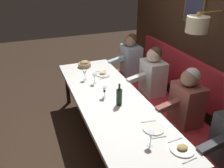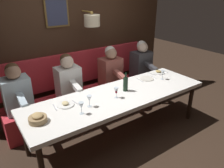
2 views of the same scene
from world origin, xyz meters
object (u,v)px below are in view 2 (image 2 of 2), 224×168
at_px(diner_nearest, 141,61).
at_px(wine_glass_2, 116,91).
at_px(wine_bottle, 125,84).
at_px(wine_glass_1, 89,99).
at_px(diner_middle, 68,78).
at_px(diner_far, 16,90).
at_px(wine_glass_0, 81,106).
at_px(bread_bowl, 38,118).
at_px(wine_glass_3, 163,73).
at_px(dining_table, 119,98).
at_px(diner_near, 111,68).

bearing_deg(diner_nearest, wine_glass_2, 125.10).
xyz_separation_m(wine_glass_2, wine_bottle, (0.11, -0.26, 0.00)).
bearing_deg(wine_glass_1, diner_middle, -6.83).
height_order(diner_far, wine_glass_0, diner_far).
xyz_separation_m(diner_far, bread_bowl, (-0.91, -0.03, -0.03)).
height_order(diner_middle, wine_glass_2, diner_middle).
bearing_deg(wine_glass_3, bread_bowl, 91.95).
height_order(dining_table, wine_glass_3, wine_glass_3).
relative_size(diner_near, diner_middle, 1.00).
height_order(wine_glass_0, wine_glass_3, same).
bearing_deg(diner_near, wine_glass_2, 149.75).
bearing_deg(bread_bowl, diner_near, -61.68).
xyz_separation_m(dining_table, wine_glass_0, (-0.17, 0.72, 0.18)).
relative_size(diner_middle, wine_glass_1, 4.82).
xyz_separation_m(diner_far, wine_bottle, (-0.83, -1.44, 0.04)).
bearing_deg(diner_nearest, diner_near, 90.00).
bearing_deg(bread_bowl, wine_glass_3, -88.05).
xyz_separation_m(wine_glass_3, wine_bottle, (0.01, 0.83, -0.00)).
distance_m(diner_near, bread_bowl, 1.93).
bearing_deg(wine_glass_2, wine_glass_1, 90.17).
distance_m(dining_table, wine_glass_0, 0.76).
distance_m(wine_glass_2, wine_glass_3, 1.09).
bearing_deg(wine_bottle, wine_glass_1, 98.97).
height_order(wine_bottle, bread_bowl, wine_bottle).
relative_size(diner_middle, bread_bowl, 3.60).
relative_size(diner_far, wine_glass_1, 4.82).
bearing_deg(diner_middle, dining_table, -154.02).
distance_m(wine_glass_0, wine_glass_2, 0.63).
bearing_deg(diner_nearest, wine_glass_0, 118.08).
bearing_deg(wine_glass_3, diner_near, 32.71).
bearing_deg(dining_table, diner_far, 55.23).
xyz_separation_m(diner_far, wine_glass_3, (-0.84, -2.27, 0.04)).
xyz_separation_m(wine_bottle, bread_bowl, (-0.08, 1.40, -0.07)).
height_order(diner_middle, wine_bottle, diner_middle).
distance_m(diner_far, wine_glass_0, 1.19).
relative_size(dining_table, wine_glass_3, 17.74).
bearing_deg(diner_middle, diner_far, 90.00).
bearing_deg(diner_near, bread_bowl, 118.32).
height_order(diner_far, wine_glass_2, diner_far).
height_order(dining_table, diner_far, diner_far).
distance_m(diner_nearest, diner_near, 0.79).
bearing_deg(wine_glass_3, diner_far, 69.72).
distance_m(diner_near, diner_middle, 0.89).
xyz_separation_m(diner_nearest, wine_glass_1, (-0.94, 1.79, 0.04)).
distance_m(wine_bottle, bread_bowl, 1.41).
height_order(diner_far, wine_glass_3, diner_far).
relative_size(wine_glass_0, wine_glass_3, 1.00).
xyz_separation_m(diner_middle, wine_glass_1, (-0.94, 0.11, 0.04)).
distance_m(diner_far, wine_bottle, 1.66).
bearing_deg(wine_glass_2, diner_near, -30.25).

